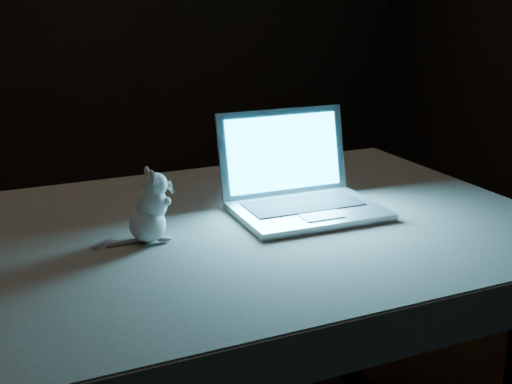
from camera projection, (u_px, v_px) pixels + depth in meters
name	position (u px, v px, depth m)	size (l,w,h in m)	color
table	(225.00, 374.00, 1.80)	(1.51, 0.97, 0.81)	black
tablecloth	(224.00, 247.00, 1.69)	(1.61, 1.08, 0.10)	#BAAB99
laptop	(309.00, 168.00, 1.72)	(0.37, 0.32, 0.25)	#B6B6BA
plush_mouse	(147.00, 206.00, 1.56)	(0.12, 0.12, 0.17)	white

